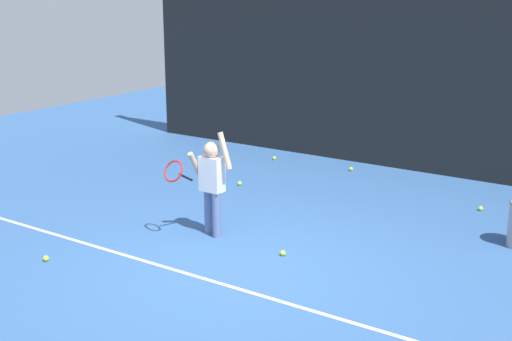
{
  "coord_description": "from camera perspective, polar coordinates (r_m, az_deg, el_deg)",
  "views": [
    {
      "loc": [
        4.06,
        -5.81,
        3.09
      ],
      "look_at": [
        -0.46,
        0.91,
        0.85
      ],
      "focal_mm": 47.89,
      "sensor_mm": 36.0,
      "label": 1
    }
  ],
  "objects": [
    {
      "name": "ground_plane",
      "position": [
        7.73,
        -0.92,
        -8.1
      ],
      "size": [
        20.0,
        20.0,
        0.0
      ],
      "primitive_type": "plane",
      "color": "#335B93"
    },
    {
      "name": "court_line_baseline",
      "position": [
        7.36,
        -3.16,
        -9.35
      ],
      "size": [
        9.0,
        0.05,
        0.0
      ],
      "primitive_type": "cube",
      "color": "white",
      "rests_on": "ground"
    },
    {
      "name": "back_fence_windscreen",
      "position": [
        11.59,
        13.43,
        9.14
      ],
      "size": [
        10.93,
        0.08,
        3.8
      ],
      "primitive_type": "cube",
      "color": "black",
      "rests_on": "ground"
    },
    {
      "name": "fence_post_0",
      "position": [
        14.39,
        -6.98,
        10.88
      ],
      "size": [
        0.09,
        0.09,
        3.95
      ],
      "primitive_type": "cylinder",
      "color": "slate",
      "rests_on": "ground"
    },
    {
      "name": "fence_post_1",
      "position": [
        11.64,
        13.56,
        9.53
      ],
      "size": [
        0.09,
        0.09,
        3.95
      ],
      "primitive_type": "cylinder",
      "color": "slate",
      "rests_on": "ground"
    },
    {
      "name": "tennis_player",
      "position": [
        8.47,
        -3.84,
        -0.78
      ],
      "size": [
        0.73,
        0.58,
        1.35
      ],
      "rotation": [
        0.0,
        0.0,
        -0.04
      ],
      "color": "slate",
      "rests_on": "ground"
    },
    {
      "name": "tennis_ball_0",
      "position": [
        10.75,
        -1.37,
        -1.08
      ],
      "size": [
        0.07,
        0.07,
        0.07
      ],
      "primitive_type": "sphere",
      "color": "#CCE033",
      "rests_on": "ground"
    },
    {
      "name": "tennis_ball_2",
      "position": [
        8.04,
        2.26,
        -6.91
      ],
      "size": [
        0.07,
        0.07,
        0.07
      ],
      "primitive_type": "sphere",
      "color": "#CCE033",
      "rests_on": "ground"
    },
    {
      "name": "tennis_ball_4",
      "position": [
        10.07,
        18.25,
        -3.03
      ],
      "size": [
        0.07,
        0.07,
        0.07
      ],
      "primitive_type": "sphere",
      "color": "#CCE033",
      "rests_on": "ground"
    },
    {
      "name": "tennis_ball_6",
      "position": [
        12.3,
        1.54,
        1.04
      ],
      "size": [
        0.07,
        0.07,
        0.07
      ],
      "primitive_type": "sphere",
      "color": "#CCE033",
      "rests_on": "ground"
    },
    {
      "name": "tennis_ball_7",
      "position": [
        8.25,
        -17.14,
        -7.03
      ],
      "size": [
        0.07,
        0.07,
        0.07
      ],
      "primitive_type": "sphere",
      "color": "#CCE033",
      "rests_on": "ground"
    },
    {
      "name": "tennis_ball_8",
      "position": [
        11.69,
        7.95,
        0.13
      ],
      "size": [
        0.07,
        0.07,
        0.07
      ],
      "primitive_type": "sphere",
      "color": "#CCE033",
      "rests_on": "ground"
    }
  ]
}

